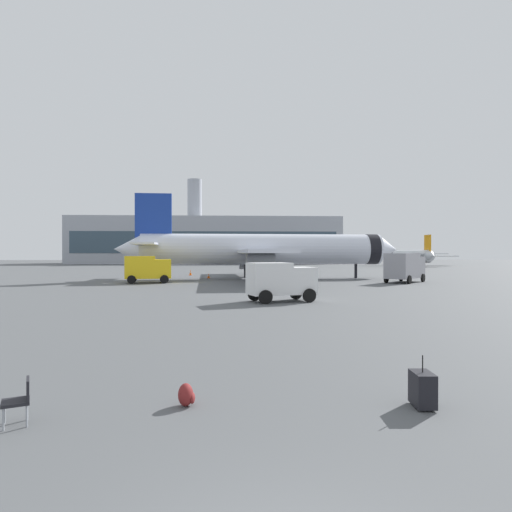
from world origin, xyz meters
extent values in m
cylinder|color=silver|center=(3.38, 51.71, 3.70)|extent=(30.17, 5.51, 3.80)
cone|color=silver|center=(19.56, 52.64, 3.70)|extent=(2.60, 3.74, 3.61)
cone|color=silver|center=(-13.19, 50.77, 3.70)|extent=(3.39, 3.60, 3.42)
cylinder|color=black|center=(17.36, 52.51, 3.70)|extent=(1.62, 3.95, 3.88)
cube|color=silver|center=(1.93, 59.64, 3.40)|extent=(5.70, 16.25, 0.36)
cube|color=silver|center=(2.84, 43.67, 3.40)|extent=(5.70, 16.25, 0.36)
cylinder|color=gray|center=(2.07, 57.15, 2.10)|extent=(3.32, 2.38, 2.20)
cylinder|color=gray|center=(2.70, 46.17, 2.10)|extent=(3.32, 2.38, 2.20)
cube|color=#193899|center=(-10.10, 50.94, 7.30)|extent=(4.41, 0.61, 6.40)
cube|color=silver|center=(-10.78, 54.11, 4.30)|extent=(2.94, 6.14, 0.24)
cube|color=silver|center=(-10.41, 47.72, 4.30)|extent=(2.94, 6.14, 0.24)
cylinder|color=black|center=(15.36, 52.40, 0.90)|extent=(0.36, 0.36, 1.80)
cylinder|color=black|center=(1.25, 54.00, 0.90)|extent=(0.44, 0.44, 1.80)
cylinder|color=black|center=(1.52, 49.20, 0.90)|extent=(0.44, 0.44, 1.80)
cylinder|color=silver|center=(44.60, 106.22, 2.61)|extent=(2.86, 21.16, 2.68)
cone|color=silver|center=(44.50, 117.64, 2.61)|extent=(2.56, 1.71, 2.54)
cone|color=silver|center=(44.70, 94.53, 2.61)|extent=(2.43, 2.28, 2.41)
cylinder|color=black|center=(44.52, 116.09, 2.61)|extent=(2.74, 1.01, 2.73)
cube|color=silver|center=(38.97, 105.47, 2.40)|extent=(11.30, 3.48, 0.25)
cube|color=silver|center=(50.25, 105.57, 2.40)|extent=(11.30, 3.48, 0.25)
cylinder|color=gray|center=(40.73, 105.49, 1.48)|extent=(1.57, 2.27, 1.55)
cylinder|color=gray|center=(48.49, 105.55, 1.48)|extent=(1.57, 2.27, 1.55)
cube|color=orange|center=(44.69, 96.71, 5.14)|extent=(0.28, 3.10, 4.51)
cube|color=silver|center=(42.43, 96.34, 3.03)|extent=(4.24, 1.87, 0.17)
cube|color=silver|center=(46.94, 96.38, 3.03)|extent=(4.24, 1.87, 0.17)
cylinder|color=black|center=(44.53, 114.68, 0.63)|extent=(0.25, 0.25, 1.27)
cylinder|color=black|center=(42.92, 104.80, 0.63)|extent=(0.31, 0.31, 1.27)
cylinder|color=black|center=(46.31, 104.83, 0.63)|extent=(0.31, 0.31, 1.27)
cube|color=yellow|center=(-8.00, 44.77, 1.52)|extent=(2.02, 2.45, 2.04)
cube|color=#1E232D|center=(-7.30, 44.89, 2.00)|extent=(0.40, 1.97, 0.84)
cube|color=yellow|center=(-10.37, 44.38, 1.70)|extent=(3.44, 2.68, 2.40)
cylinder|color=black|center=(-8.07, 45.93, 0.45)|extent=(0.92, 0.36, 0.90)
cylinder|color=black|center=(-7.70, 43.66, 0.45)|extent=(0.92, 0.36, 0.90)
cylinder|color=black|center=(-11.39, 45.38, 0.45)|extent=(0.92, 0.36, 0.90)
cylinder|color=black|center=(-11.01, 43.11, 0.45)|extent=(0.92, 0.36, 0.90)
cube|color=gray|center=(19.86, 45.42, 1.64)|extent=(2.91, 2.86, 2.29)
cube|color=#1E232D|center=(20.34, 45.95, 2.18)|extent=(1.65, 1.51, 0.95)
cube|color=gray|center=(17.84, 43.19, 1.85)|extent=(4.68, 4.81, 2.70)
cylinder|color=black|center=(18.89, 46.21, 0.45)|extent=(0.77, 0.81, 0.90)
cylinder|color=black|center=(20.74, 44.53, 0.45)|extent=(0.77, 0.81, 0.90)
cylinder|color=black|center=(16.07, 43.10, 0.45)|extent=(0.77, 0.81, 0.90)
cylinder|color=black|center=(17.92, 41.42, 0.45)|extent=(0.77, 0.81, 0.90)
cube|color=white|center=(4.02, 25.89, 1.39)|extent=(2.26, 2.42, 1.78)
cube|color=#1E232D|center=(4.74, 26.10, 1.81)|extent=(0.59, 1.75, 0.74)
cube|color=white|center=(1.91, 25.26, 1.55)|extent=(3.10, 2.67, 2.10)
cylinder|color=black|center=(3.93, 26.96, 0.45)|extent=(0.93, 0.47, 0.90)
cylinder|color=black|center=(4.53, 24.94, 0.45)|extent=(0.93, 0.47, 0.90)
cylinder|color=black|center=(0.98, 26.08, 0.45)|extent=(0.93, 0.47, 0.90)
cylinder|color=black|center=(1.58, 24.07, 0.45)|extent=(0.93, 0.47, 0.90)
cube|color=#F2590C|center=(-6.51, 60.62, 0.02)|extent=(0.44, 0.44, 0.04)
cone|color=#F2590C|center=(-6.51, 60.62, 0.42)|extent=(0.36, 0.36, 0.76)
cylinder|color=white|center=(-6.51, 60.62, 0.46)|extent=(0.23, 0.23, 0.10)
cube|color=#F2590C|center=(1.94, 60.79, 0.02)|extent=(0.44, 0.44, 0.04)
cone|color=#F2590C|center=(1.94, 60.79, 0.38)|extent=(0.36, 0.36, 0.68)
cylinder|color=white|center=(1.94, 60.79, 0.41)|extent=(0.23, 0.23, 0.10)
cube|color=#F2590C|center=(-3.52, 53.29, 0.02)|extent=(0.44, 0.44, 0.04)
cone|color=#F2590C|center=(-3.52, 53.29, 0.32)|extent=(0.36, 0.36, 0.56)
cylinder|color=white|center=(-3.52, 53.29, 0.35)|extent=(0.23, 0.23, 0.10)
cube|color=black|center=(3.45, 5.10, 0.39)|extent=(0.43, 0.66, 0.70)
cylinder|color=black|center=(3.45, 5.10, 0.92)|extent=(0.02, 0.02, 0.36)
cylinder|color=black|center=(3.46, 5.33, 0.04)|extent=(0.08, 0.03, 0.08)
cylinder|color=black|center=(3.44, 4.88, 0.04)|extent=(0.08, 0.03, 0.08)
ellipsoid|color=maroon|center=(-1.54, 5.46, 0.24)|extent=(0.32, 0.40, 0.48)
ellipsoid|color=maroon|center=(-1.40, 5.46, 0.17)|extent=(0.12, 0.28, 0.24)
cube|color=black|center=(-4.64, 4.57, 0.44)|extent=(0.63, 0.63, 0.06)
cube|color=black|center=(-4.45, 4.65, 0.66)|extent=(0.24, 0.46, 0.40)
cylinder|color=#999EA5|center=(-4.74, 4.31, 0.22)|extent=(0.04, 0.04, 0.44)
cylinder|color=#999EA5|center=(-4.89, 4.67, 0.22)|extent=(0.04, 0.04, 0.44)
cylinder|color=#999EA5|center=(-4.39, 4.47, 0.22)|extent=(0.04, 0.04, 0.44)
cylinder|color=#999EA5|center=(-4.54, 4.82, 0.22)|extent=(0.04, 0.04, 0.44)
cube|color=#9EA3AD|center=(-8.24, 135.04, 6.98)|extent=(80.48, 20.36, 13.96)
cube|color=#334756|center=(-8.24, 124.82, 6.28)|extent=(76.45, 0.10, 6.28)
cylinder|color=#9EA3AD|center=(-12.03, 135.04, 19.96)|extent=(4.40, 4.40, 12.00)
camera|label=1|loc=(-0.56, -4.06, 3.26)|focal=31.33mm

